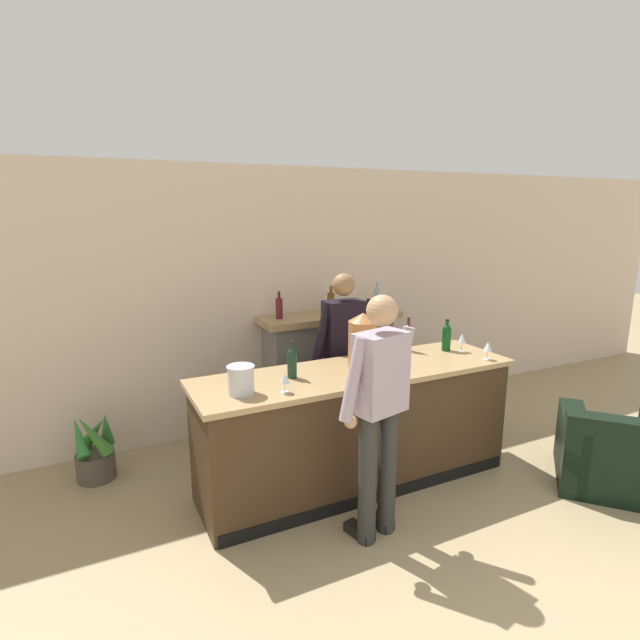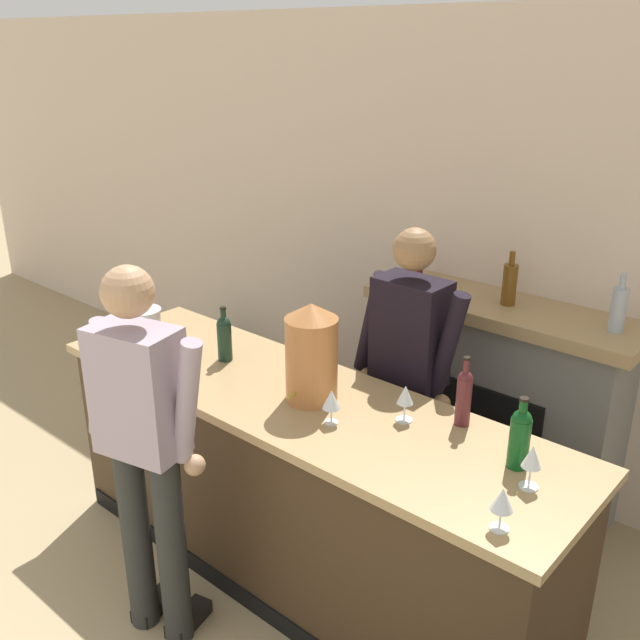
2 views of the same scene
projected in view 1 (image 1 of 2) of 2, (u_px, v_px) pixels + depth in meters
name	position (u px, v px, depth m)	size (l,w,h in m)	color
wall_back_panel	(289.00, 298.00, 5.39)	(12.00, 0.07, 2.75)	beige
bar_counter	(357.00, 426.00, 4.23)	(2.74, 0.78, 1.02)	#3C2A19
fireplace_stone	(329.00, 367.00, 5.47)	(1.54, 0.52, 1.52)	slate
armchair_black	(615.00, 458.00, 4.20)	(1.20, 1.20, 0.72)	black
potted_plant_corner	(95.00, 451.00, 4.33)	(0.38, 0.36, 0.67)	#4C443A
person_customer	(379.00, 408.00, 3.41)	(0.65, 0.37, 1.77)	#2B2C29
person_bartender	(343.00, 354.00, 4.75)	(0.66, 0.30, 1.74)	#3C3A4B
copper_dispenser	(363.00, 341.00, 4.11)	(0.24, 0.28, 0.47)	#B36F3B
ice_bucket_steel	(241.00, 380.00, 3.56)	(0.20, 0.20, 0.21)	silver
wine_bottle_merlot_tall	(447.00, 336.00, 4.64)	(0.08, 0.08, 0.30)	#0D4517
wine_bottle_riesling_slim	(408.00, 336.00, 4.63)	(0.07, 0.07, 0.32)	#511F25
wine_bottle_cabernet_heavy	(292.00, 362.00, 3.89)	(0.08, 0.08, 0.29)	#162F21
wine_glass_front_right	(462.00, 339.00, 4.60)	(0.07, 0.07, 0.18)	silver
wine_glass_front_left	(285.00, 378.00, 3.58)	(0.07, 0.07, 0.16)	silver
wine_glass_by_dispenser	(398.00, 345.00, 4.43)	(0.08, 0.08, 0.17)	silver
wine_glass_mid_counter	(488.00, 347.00, 4.36)	(0.08, 0.08, 0.16)	silver
wine_glass_near_bucket	(391.00, 355.00, 4.13)	(0.08, 0.08, 0.16)	silver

